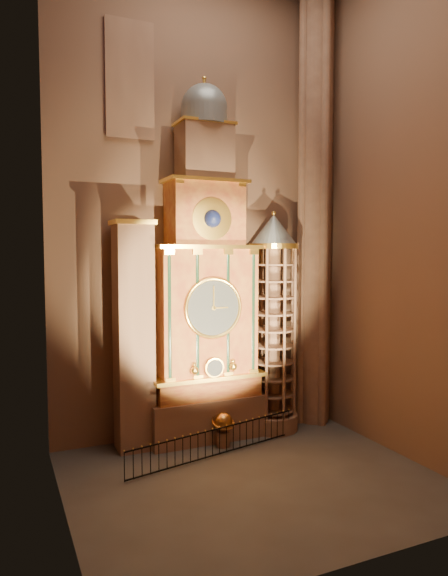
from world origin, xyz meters
name	(u,v)px	position (x,y,z in m)	size (l,w,h in m)	color
floor	(253,479)	(0.00, 0.00, 0.00)	(14.00, 14.00, 0.00)	#383330
wall_back	(197,206)	(0.00, 6.00, 11.00)	(22.00, 22.00, 0.00)	brown
wall_left	(59,183)	(-7.00, 0.00, 11.00)	(22.00, 22.00, 0.00)	brown
wall_right	(399,201)	(7.00, 0.00, 11.00)	(22.00, 22.00, 0.00)	brown
astronomical_clock	(205,298)	(0.00, 4.96, 6.68)	(5.60, 2.41, 16.70)	#8C634C
portrait_tower	(134,335)	(-3.40, 4.98, 5.15)	(1.80, 1.60, 10.20)	#8C634C
stair_turret	(273,324)	(3.50, 4.70, 5.27)	(2.50, 2.50, 10.80)	#8C634C
gothic_pier	(315,209)	(6.10, 5.00, 11.00)	(2.04, 2.04, 22.00)	#8C634C
stained_glass_window	(130,79)	(-3.20, 5.92, 16.50)	(2.20, 0.14, 5.20)	navy
celestial_globe	(223,426)	(0.31, 3.56, 0.94)	(1.27, 1.23, 1.57)	#8C634C
iron_railing	(216,442)	(-0.46, 2.61, 0.64)	(8.40, 1.90, 1.18)	black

